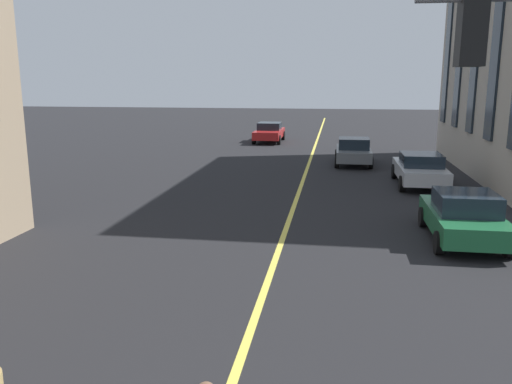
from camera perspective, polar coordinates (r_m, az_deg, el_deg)
lane_centre_line at (r=22.05m, az=4.99°, el=0.78°), size 80.00×0.16×0.01m
car_green_mid at (r=15.29m, az=21.79°, el=-2.50°), size 3.90×1.89×1.40m
car_grey_far at (r=27.74m, az=10.62°, el=4.42°), size 3.90×1.89×1.40m
car_red_near at (r=37.38m, az=1.46°, el=6.58°), size 4.40×1.95×1.37m
car_silver_oncoming at (r=22.84m, az=17.52°, el=2.43°), size 4.40×1.95×1.37m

